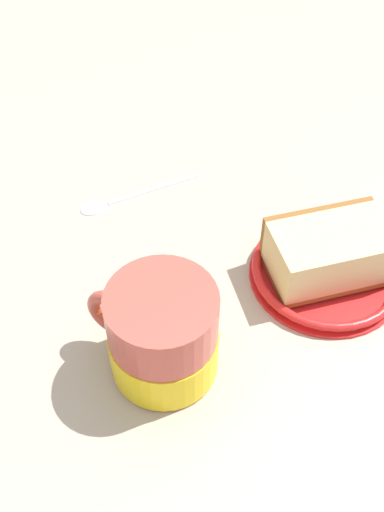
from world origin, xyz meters
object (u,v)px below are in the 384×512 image
at_px(small_plate, 326,271).
at_px(teaspoon, 115,199).
at_px(tea_mug, 162,338).
at_px(cake_slice, 329,252).

relative_size(small_plate, teaspoon, 1.05).
bearing_deg(teaspoon, tea_mug, 72.25).
xyz_separation_m(small_plate, cake_slice, (-0.00, -0.00, 0.02)).
bearing_deg(tea_mug, small_plate, 178.70).
bearing_deg(teaspoon, small_plate, 119.58).
distance_m(tea_mug, teaspoon, 0.21).
xyz_separation_m(cake_slice, teaspoon, (0.11, -0.19, -0.03)).
height_order(small_plate, teaspoon, small_plate).
relative_size(cake_slice, teaspoon, 0.91).
bearing_deg(cake_slice, teaspoon, -59.91).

